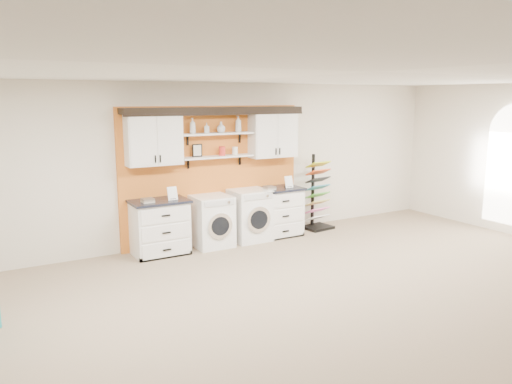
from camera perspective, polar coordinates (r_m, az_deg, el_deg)
floor at (r=6.01m, az=12.13°, el=-14.46°), size 10.00×10.00×0.00m
ceiling at (r=5.46m, az=13.31°, el=13.23°), size 10.00×10.00×0.00m
wall_back at (r=8.89m, az=-5.02°, el=3.33°), size 10.00×0.00×10.00m
accent_panel at (r=8.88m, az=-4.90°, el=2.03°), size 3.40×0.07×2.40m
upper_cabinet_left at (r=8.23m, az=-11.64°, el=5.93°), size 0.90×0.35×0.84m
upper_cabinet_right at (r=9.19m, az=1.92°, el=6.62°), size 0.90×0.35×0.84m
shelf_lower at (r=8.69m, az=-4.47°, el=4.04°), size 1.32×0.28×0.03m
shelf_upper at (r=8.65m, az=-4.51°, el=6.67°), size 1.32×0.28×0.03m
crown_molding at (r=8.65m, az=-4.59°, el=9.30°), size 3.30×0.41×0.13m
picture_frame at (r=8.58m, az=-6.74°, el=4.75°), size 0.18×0.02×0.22m
canister_red at (r=8.72m, az=-3.89°, el=4.70°), size 0.11×0.11×0.16m
canister_cream at (r=8.84m, az=-2.43°, el=4.72°), size 0.10×0.10×0.14m
base_cabinet_left at (r=8.32m, az=-10.93°, el=-3.97°), size 0.93×0.66×0.91m
base_cabinet_right at (r=9.28m, az=2.36°, el=-2.27°), size 0.92×0.66×0.91m
washer at (r=8.66m, az=-5.10°, el=-3.32°), size 0.63×0.71×0.88m
dryer at (r=8.98m, az=-0.76°, el=-2.64°), size 0.66×0.71×0.92m
sample_rack at (r=9.83m, az=7.01°, el=-1.41°), size 0.58×0.50×1.46m
soap_bottle_a at (r=8.46m, az=-7.25°, el=7.51°), size 0.14×0.14×0.26m
soap_bottle_b at (r=8.57m, az=-5.66°, el=7.30°), size 0.10×0.10×0.18m
soap_bottle_c at (r=8.68m, az=-4.02°, el=7.41°), size 0.17×0.17×0.19m
soap_bottle_d at (r=8.83m, az=-2.04°, el=7.79°), size 0.14×0.14×0.28m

